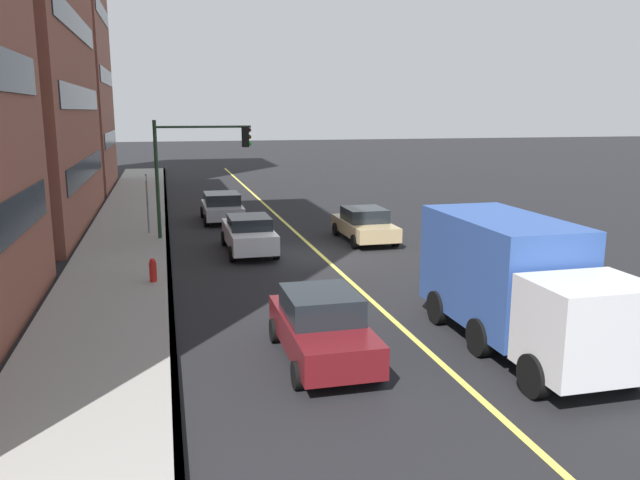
{
  "coord_description": "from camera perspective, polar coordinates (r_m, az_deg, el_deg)",
  "views": [
    {
      "loc": [
        -23.92,
        5.94,
        5.66
      ],
      "look_at": [
        -2.9,
        0.74,
        1.22
      ],
      "focal_mm": 35.35,
      "sensor_mm": 36.0,
      "label": 1
    }
  ],
  "objects": [
    {
      "name": "lane_stripe_center",
      "position": [
        25.29,
        0.05,
        -1.33
      ],
      "size": [
        80.0,
        0.16,
        0.01
      ],
      "primitive_type": "cube",
      "color": "#D8CC4C",
      "rests_on": "ground"
    },
    {
      "name": "car_white",
      "position": [
        25.79,
        -6.46,
        0.59
      ],
      "size": [
        4.71,
        1.93,
        1.52
      ],
      "color": "silver",
      "rests_on": "ground"
    },
    {
      "name": "traffic_light_mast",
      "position": [
        28.31,
        -11.22,
        7.32
      ],
      "size": [
        0.28,
        4.24,
        5.29
      ],
      "color": "#1E3823",
      "rests_on": "ground"
    },
    {
      "name": "car_silver",
      "position": [
        33.31,
        -8.85,
        3.01
      ],
      "size": [
        4.18,
        2.09,
        1.48
      ],
      "color": "#A8AAB2",
      "rests_on": "ground"
    },
    {
      "name": "car_maroon",
      "position": [
        14.62,
        0.15,
        -7.81
      ],
      "size": [
        4.24,
        1.93,
        1.61
      ],
      "color": "#591116",
      "rests_on": "ground"
    },
    {
      "name": "sidewalk_slab",
      "position": [
        24.63,
        -17.66,
        -2.07
      ],
      "size": [
        80.0,
        3.71,
        0.15
      ],
      "primitive_type": "cube",
      "color": "gray",
      "rests_on": "ground"
    },
    {
      "name": "truck_blue",
      "position": [
        15.94,
        17.33,
        -3.56
      ],
      "size": [
        6.76,
        2.5,
        3.08
      ],
      "color": "silver",
      "rests_on": "ground"
    },
    {
      "name": "street_sign_post",
      "position": [
        29.85,
        -15.38,
        3.53
      ],
      "size": [
        0.6,
        0.08,
        2.87
      ],
      "color": "slate",
      "rests_on": "ground"
    },
    {
      "name": "fire_hydrant",
      "position": [
        21.44,
        -14.88,
        -2.83
      ],
      "size": [
        0.24,
        0.24,
        0.94
      ],
      "color": "red",
      "rests_on": "ground"
    },
    {
      "name": "car_tan",
      "position": [
        27.95,
        4.05,
        1.43
      ],
      "size": [
        4.48,
        2.02,
        1.47
      ],
      "color": "tan",
      "rests_on": "ground"
    },
    {
      "name": "curb_edge",
      "position": [
        24.57,
        -13.53,
        -1.88
      ],
      "size": [
        80.0,
        0.16,
        0.15
      ],
      "primitive_type": "cube",
      "color": "slate",
      "rests_on": "ground"
    },
    {
      "name": "ground",
      "position": [
        25.29,
        0.05,
        -1.34
      ],
      "size": [
        200.0,
        200.0,
        0.0
      ],
      "primitive_type": "plane",
      "color": "black"
    }
  ]
}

